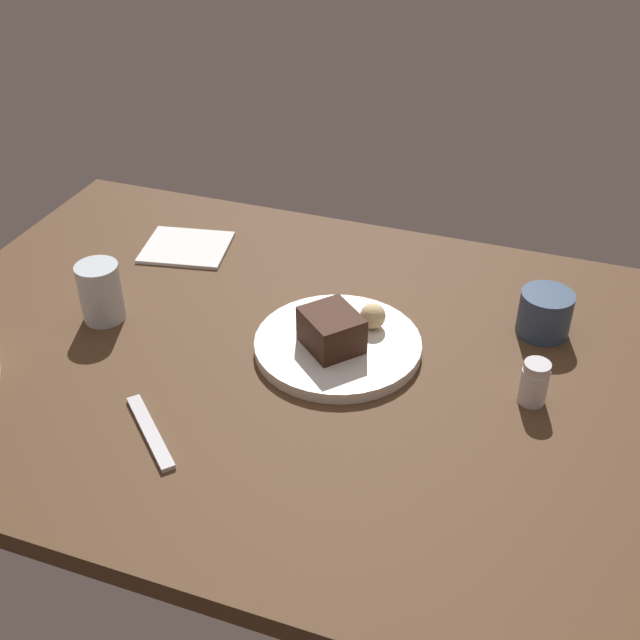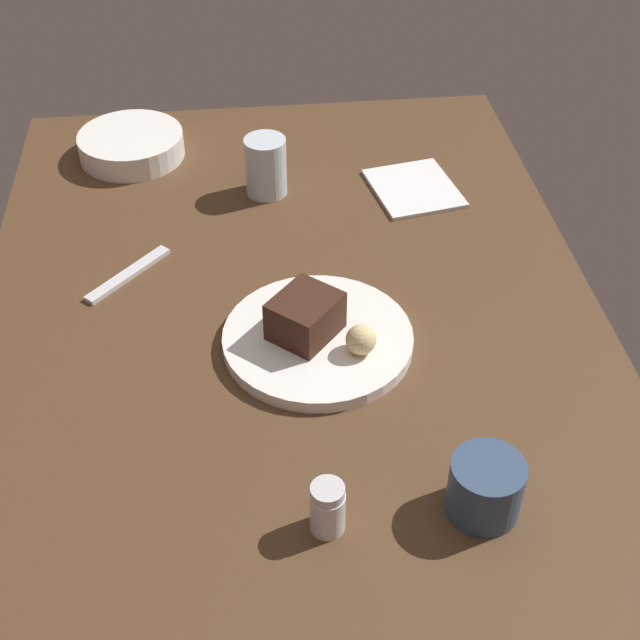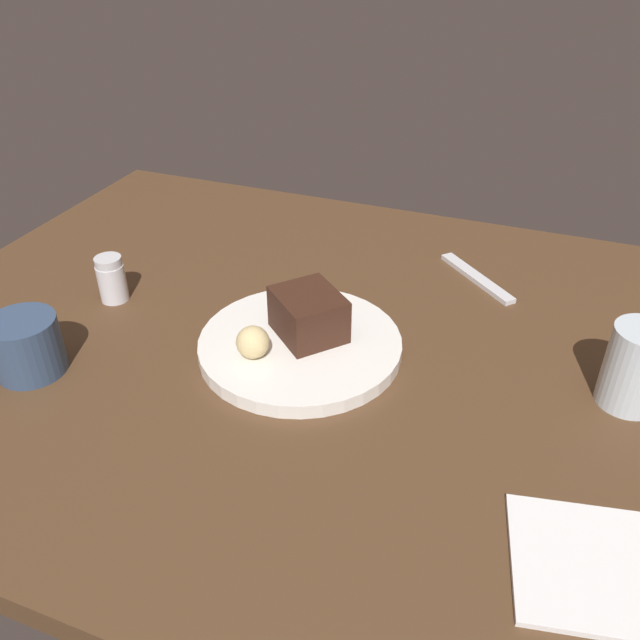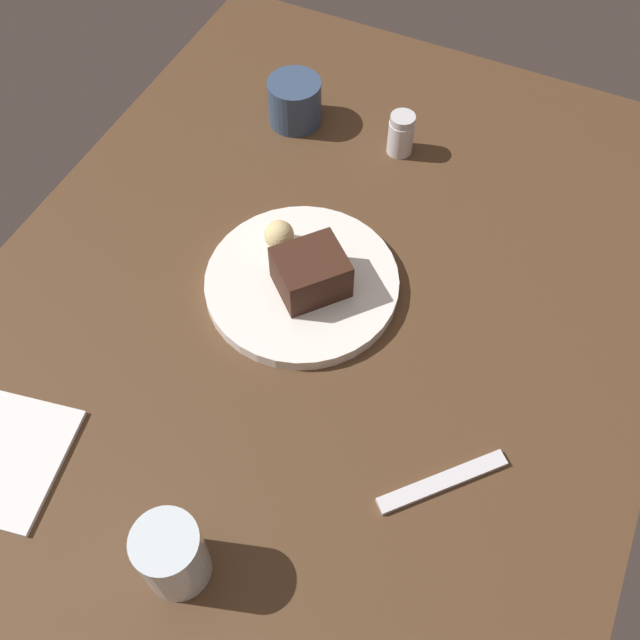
# 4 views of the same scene
# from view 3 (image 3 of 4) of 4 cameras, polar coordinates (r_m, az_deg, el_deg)

# --- Properties ---
(dining_table) EXTENTS (1.20, 0.84, 0.03)m
(dining_table) POSITION_cam_3_polar(r_m,az_deg,el_deg) (0.81, 2.98, -3.31)
(dining_table) COLOR #4C331E
(dining_table) RESTS_ON ground
(dessert_plate) EXTENTS (0.25, 0.25, 0.02)m
(dessert_plate) POSITION_cam_3_polar(r_m,az_deg,el_deg) (0.79, -1.75, -2.22)
(dessert_plate) COLOR white
(dessert_plate) RESTS_ON dining_table
(chocolate_cake_slice) EXTENTS (0.11, 0.11, 0.06)m
(chocolate_cake_slice) POSITION_cam_3_polar(r_m,az_deg,el_deg) (0.78, -1.03, 0.50)
(chocolate_cake_slice) COLOR #381E14
(chocolate_cake_slice) RESTS_ON dessert_plate
(bread_roll) EXTENTS (0.04, 0.04, 0.04)m
(bread_roll) POSITION_cam_3_polar(r_m,az_deg,el_deg) (0.75, -5.93, -1.95)
(bread_roll) COLOR #DBC184
(bread_roll) RESTS_ON dessert_plate
(salt_shaker) EXTENTS (0.04, 0.04, 0.06)m
(salt_shaker) POSITION_cam_3_polar(r_m,az_deg,el_deg) (0.92, -17.84, 3.45)
(salt_shaker) COLOR silver
(salt_shaker) RESTS_ON dining_table
(water_glass) EXTENTS (0.07, 0.07, 0.09)m
(water_glass) POSITION_cam_3_polar(r_m,az_deg,el_deg) (0.77, 26.01, -3.74)
(water_glass) COLOR silver
(water_glass) RESTS_ON dining_table
(coffee_cup) EXTENTS (0.08, 0.08, 0.07)m
(coffee_cup) POSITION_cam_3_polar(r_m,az_deg,el_deg) (0.81, -24.39, -2.08)
(coffee_cup) COLOR #334766
(coffee_cup) RESTS_ON dining_table
(dessert_spoon) EXTENTS (0.12, 0.12, 0.01)m
(dessert_spoon) POSITION_cam_3_polar(r_m,az_deg,el_deg) (0.96, 13.60, 3.63)
(dessert_spoon) COLOR silver
(dessert_spoon) RESTS_ON dining_table
(folded_napkin) EXTENTS (0.17, 0.15, 0.01)m
(folded_napkin) POSITION_cam_3_polar(r_m,az_deg,el_deg) (0.62, 23.51, -19.32)
(folded_napkin) COLOR white
(folded_napkin) RESTS_ON dining_table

